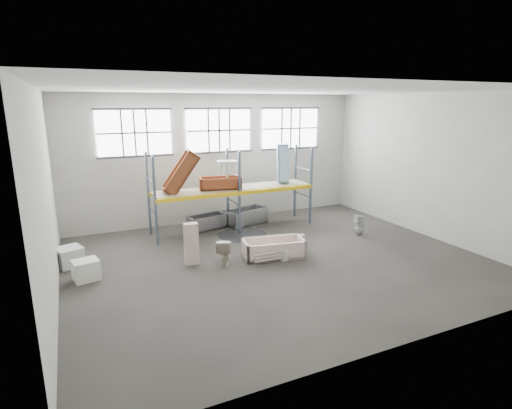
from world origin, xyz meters
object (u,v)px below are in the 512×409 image
cistern_tall (191,244)px  carton_near (86,270)px  steel_tub_right (246,216)px  bucket (284,255)px  steel_tub_left (207,222)px  toilet_white (359,225)px  blue_tub_upright (283,163)px  bathtub_beige (273,248)px  toilet_beige (224,251)px  rust_tub_flat (220,183)px

cistern_tall → carton_near: (-2.89, 0.13, -0.35)m
steel_tub_right → bucket: 4.06m
steel_tub_right → steel_tub_left: bearing=179.3°
toilet_white → blue_tub_upright: 3.74m
toilet_white → steel_tub_left: 5.65m
steel_tub_right → blue_tub_upright: (1.41, -0.40, 2.09)m
bathtub_beige → cistern_tall: bearing=179.8°
toilet_white → blue_tub_upright: bearing=-136.7°
bathtub_beige → toilet_white: size_ratio=2.53×
toilet_beige → rust_tub_flat: (1.00, 3.01, 1.43)m
carton_near → steel_tub_left: bearing=34.7°
toilet_white → blue_tub_upright: (-1.77, 2.60, 2.02)m
steel_tub_left → blue_tub_upright: (3.00, -0.43, 2.13)m
toilet_white → carton_near: size_ratio=1.16×
bucket → cistern_tall: bearing=161.6°
toilet_beige → toilet_white: bearing=-151.6°
bathtub_beige → toilet_beige: 1.58m
toilet_beige → steel_tub_right: toilet_beige is taller
cistern_tall → steel_tub_left: 3.53m
steel_tub_right → bathtub_beige: bearing=-99.9°
bucket → carton_near: bearing=169.7°
steel_tub_left → carton_near: size_ratio=2.21×
toilet_beige → toilet_white: toilet_beige is taller
cistern_tall → steel_tub_left: (1.50, 3.17, -0.36)m
steel_tub_left → rust_tub_flat: (0.39, -0.49, 1.56)m
carton_near → bathtub_beige: bearing=-6.6°
steel_tub_right → bucket: size_ratio=4.80×
steel_tub_left → rust_tub_flat: rust_tub_flat is taller
bathtub_beige → toilet_white: bearing=20.4°
steel_tub_left → carton_near: 5.34m
cistern_tall → steel_tub_right: cistern_tall is taller
cistern_tall → rust_tub_flat: rust_tub_flat is taller
blue_tub_upright → bucket: blue_tub_upright is taller
steel_tub_right → bucket: (-0.47, -4.03, -0.13)m
steel_tub_left → rust_tub_flat: bearing=-51.2°
rust_tub_flat → bathtub_beige: bearing=-80.0°
bucket → carton_near: carton_near is taller
cistern_tall → bathtub_beige: bearing=-6.5°
bucket → carton_near: size_ratio=0.54×
toilet_beige → bucket: 1.83m
bathtub_beige → rust_tub_flat: (-0.56, 3.17, 1.54)m
rust_tub_flat → toilet_white: bearing=-30.1°
cistern_tall → toilet_white: cistern_tall is taller
steel_tub_left → bucket: 4.20m
steel_tub_left → steel_tub_right: 1.59m
cistern_tall → rust_tub_flat: size_ratio=0.84×
toilet_beige → bucket: (1.73, -0.55, -0.21)m
toilet_white → bucket: 3.79m
toilet_white → bucket: toilet_white is taller
toilet_beige → steel_tub_left: bearing=-76.4°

